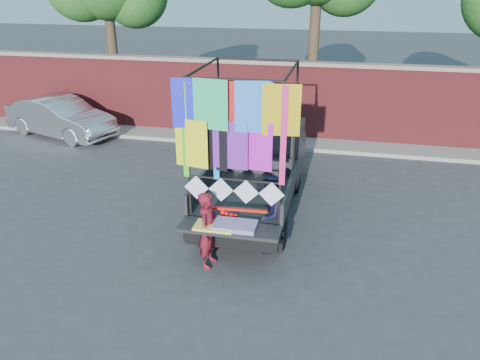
% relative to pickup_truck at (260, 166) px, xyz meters
% --- Properties ---
extents(ground, '(90.00, 90.00, 0.00)m').
position_rel_pickup_truck_xyz_m(ground, '(-0.28, -1.97, -0.89)').
color(ground, '#38383A').
rests_on(ground, ground).
extents(brick_wall, '(30.00, 0.45, 2.61)m').
position_rel_pickup_truck_xyz_m(brick_wall, '(-0.28, 5.03, 0.43)').
color(brick_wall, maroon).
rests_on(brick_wall, ground).
extents(curb, '(30.00, 1.20, 0.12)m').
position_rel_pickup_truck_xyz_m(curb, '(-0.28, 4.33, -0.83)').
color(curb, gray).
rests_on(curb, ground).
extents(pickup_truck, '(2.23, 5.60, 3.52)m').
position_rel_pickup_truck_xyz_m(pickup_truck, '(0.00, 0.00, 0.00)').
color(pickup_truck, black).
rests_on(pickup_truck, ground).
extents(sedan, '(4.37, 2.63, 1.36)m').
position_rel_pickup_truck_xyz_m(sedan, '(-7.62, 3.54, -0.21)').
color(sedan, silver).
rests_on(sedan, ground).
extents(woman, '(0.41, 0.58, 1.51)m').
position_rel_pickup_truck_xyz_m(woman, '(-0.41, -3.08, -0.14)').
color(woman, maroon).
rests_on(woman, ground).
extents(man, '(0.77, 0.90, 1.61)m').
position_rel_pickup_truck_xyz_m(man, '(0.62, -2.33, -0.09)').
color(man, black).
rests_on(man, ground).
extents(streamer_bundle, '(1.06, 0.12, 0.72)m').
position_rel_pickup_truck_xyz_m(streamer_bundle, '(-0.01, -2.72, -0.06)').
color(streamer_bundle, red).
rests_on(streamer_bundle, ground).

